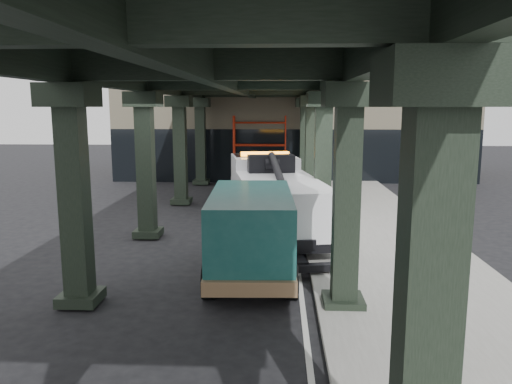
# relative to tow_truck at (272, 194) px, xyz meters

# --- Properties ---
(ground) EXTENTS (90.00, 90.00, 0.00)m
(ground) POSITION_rel_tow_truck_xyz_m (-0.91, -3.04, -1.42)
(ground) COLOR black
(ground) RESTS_ON ground
(sidewalk) EXTENTS (5.00, 40.00, 0.15)m
(sidewalk) POSITION_rel_tow_truck_xyz_m (3.59, -1.04, -1.34)
(sidewalk) COLOR gray
(sidewalk) RESTS_ON ground
(lane_stripe) EXTENTS (0.12, 38.00, 0.01)m
(lane_stripe) POSITION_rel_tow_truck_xyz_m (0.79, -1.04, -1.41)
(lane_stripe) COLOR silver
(lane_stripe) RESTS_ON ground
(viaduct) EXTENTS (7.40, 32.00, 6.40)m
(viaduct) POSITION_rel_tow_truck_xyz_m (-1.31, -1.04, 4.04)
(viaduct) COLOR black
(viaduct) RESTS_ON ground
(building) EXTENTS (22.00, 10.00, 8.00)m
(building) POSITION_rel_tow_truck_xyz_m (1.09, 16.96, 2.58)
(building) COLOR #C6B793
(building) RESTS_ON ground
(scaffolding) EXTENTS (3.08, 0.88, 4.00)m
(scaffolding) POSITION_rel_tow_truck_xyz_m (-0.91, 11.61, 0.69)
(scaffolding) COLOR red
(scaffolding) RESTS_ON ground
(tow_truck) EXTENTS (3.82, 9.11, 2.91)m
(tow_truck) POSITION_rel_tow_truck_xyz_m (0.00, 0.00, 0.00)
(tow_truck) COLOR black
(tow_truck) RESTS_ON ground
(towed_van) EXTENTS (2.47, 5.76, 2.30)m
(towed_van) POSITION_rel_tow_truck_xyz_m (-0.50, -4.67, -0.18)
(towed_van) COLOR #134541
(towed_van) RESTS_ON ground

